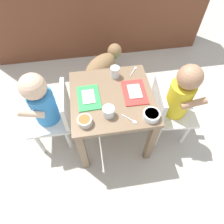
# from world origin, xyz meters

# --- Properties ---
(ground_plane) EXTENTS (7.00, 7.00, 0.00)m
(ground_plane) POSITION_xyz_m (0.00, 0.00, 0.00)
(ground_plane) COLOR #B2ADA3
(kitchen_cabinet_back) EXTENTS (2.14, 0.33, 0.97)m
(kitchen_cabinet_back) POSITION_xyz_m (0.00, 1.15, 0.48)
(kitchen_cabinet_back) COLOR brown
(kitchen_cabinet_back) RESTS_ON ground
(dining_table) EXTENTS (0.50, 0.49, 0.46)m
(dining_table) POSITION_xyz_m (0.00, 0.00, 0.37)
(dining_table) COLOR #7A6047
(dining_table) RESTS_ON ground
(seated_child_left) EXTENTS (0.28, 0.28, 0.65)m
(seated_child_left) POSITION_xyz_m (-0.41, 0.04, 0.41)
(seated_child_left) COLOR silver
(seated_child_left) RESTS_ON ground
(seated_child_right) EXTENTS (0.31, 0.31, 0.67)m
(seated_child_right) POSITION_xyz_m (0.41, -0.04, 0.42)
(seated_child_right) COLOR silver
(seated_child_right) RESTS_ON ground
(dog) EXTENTS (0.40, 0.39, 0.31)m
(dog) POSITION_xyz_m (0.01, 0.59, 0.20)
(dog) COLOR olive
(dog) RESTS_ON ground
(food_tray_left) EXTENTS (0.14, 0.20, 0.02)m
(food_tray_left) POSITION_xyz_m (-0.14, 0.01, 0.47)
(food_tray_left) COLOR green
(food_tray_left) RESTS_ON dining_table
(food_tray_right) EXTENTS (0.14, 0.20, 0.02)m
(food_tray_right) POSITION_xyz_m (0.14, 0.01, 0.47)
(food_tray_right) COLOR red
(food_tray_right) RESTS_ON dining_table
(water_cup_left) EXTENTS (0.07, 0.07, 0.06)m
(water_cup_left) POSITION_xyz_m (-0.04, -0.13, 0.49)
(water_cup_left) COLOR white
(water_cup_left) RESTS_ON dining_table
(water_cup_right) EXTENTS (0.06, 0.06, 0.07)m
(water_cup_right) POSITION_xyz_m (0.05, 0.17, 0.49)
(water_cup_right) COLOR white
(water_cup_right) RESTS_ON dining_table
(cereal_bowl_left_side) EXTENTS (0.08, 0.08, 0.04)m
(cereal_bowl_left_side) POSITION_xyz_m (-0.17, -0.17, 0.48)
(cereal_bowl_left_side) COLOR silver
(cereal_bowl_left_side) RESTS_ON dining_table
(veggie_bowl_far) EXTENTS (0.09, 0.09, 0.04)m
(veggie_bowl_far) POSITION_xyz_m (0.19, -0.18, 0.48)
(veggie_bowl_far) COLOR white
(veggie_bowl_far) RESTS_ON dining_table
(spoon_by_left_tray) EXTENTS (0.08, 0.08, 0.01)m
(spoon_by_left_tray) POSITION_xyz_m (0.08, -0.18, 0.47)
(spoon_by_left_tray) COLOR silver
(spoon_by_left_tray) RESTS_ON dining_table
(spoon_by_right_tray) EXTENTS (0.07, 0.09, 0.01)m
(spoon_by_right_tray) POSITION_xyz_m (0.18, 0.20, 0.47)
(spoon_by_right_tray) COLOR silver
(spoon_by_right_tray) RESTS_ON dining_table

